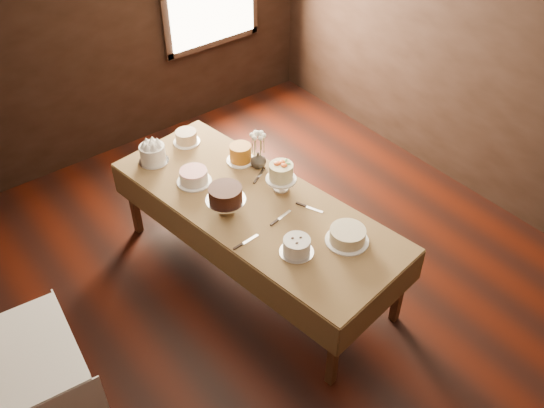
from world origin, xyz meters
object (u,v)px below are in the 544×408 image
(cake_server_b, at_px, (314,209))
(cake_caramel, at_px, (241,154))
(cake_cream, at_px, (347,236))
(cake_server_e, at_px, (250,239))
(side_table, at_px, (10,367))
(cake_chocolate, at_px, (226,200))
(flower_vase, at_px, (258,160))
(cake_swirl, at_px, (297,247))
(cake_server_a, at_px, (284,215))
(cake_speckled, at_px, (186,137))
(cake_lattice, at_px, (194,177))
(display_table, at_px, (255,209))
(cake_flowers, at_px, (281,178))
(cake_meringue, at_px, (153,154))
(cake_server_c, at_px, (222,188))
(cake_server_d, at_px, (261,173))

(cake_server_b, bearing_deg, cake_caramel, 161.68)
(cake_cream, height_order, cake_server_e, cake_cream)
(side_table, relative_size, cake_chocolate, 2.43)
(flower_vase, bearing_deg, cake_swirl, -112.51)
(cake_caramel, bearing_deg, cake_server_a, -101.14)
(cake_server_a, xyz_separation_m, cake_server_e, (-0.38, -0.06, 0.00))
(cake_chocolate, relative_size, cake_swirl, 1.46)
(side_table, distance_m, cake_chocolate, 1.92)
(cake_speckled, relative_size, cake_server_e, 1.16)
(cake_chocolate, height_order, cake_cream, cake_chocolate)
(cake_chocolate, height_order, flower_vase, cake_chocolate)
(cake_speckled, distance_m, cake_cream, 1.90)
(cake_speckled, height_order, cake_lattice, cake_speckled)
(flower_vase, bearing_deg, display_table, -130.62)
(cake_caramel, bearing_deg, cake_flowers, -87.04)
(side_table, bearing_deg, cake_server_a, -2.60)
(cake_meringue, xyz_separation_m, cake_flowers, (0.65, -1.00, 0.03))
(side_table, xyz_separation_m, cake_flowers, (2.39, 0.18, 0.30))
(cake_swirl, relative_size, cake_server_c, 1.08)
(cake_chocolate, bearing_deg, cake_server_d, 22.48)
(cake_server_a, xyz_separation_m, cake_server_b, (0.23, -0.10, 0.00))
(cake_caramel, bearing_deg, side_table, -163.26)
(side_table, bearing_deg, cake_lattice, 20.68)
(cake_speckled, relative_size, cake_chocolate, 0.73)
(cake_chocolate, bearing_deg, cake_meringue, 98.19)
(cake_speckled, distance_m, cake_server_d, 0.85)
(cake_server_a, bearing_deg, cake_caramel, 68.29)
(cake_caramel, relative_size, cake_flowers, 1.02)
(cake_caramel, bearing_deg, cake_server_e, -121.78)
(cake_server_b, relative_size, cake_server_c, 1.00)
(cake_meringue, xyz_separation_m, cake_server_a, (0.46, -1.28, -0.08))
(cake_lattice, relative_size, cake_server_d, 1.24)
(cake_speckled, bearing_deg, cake_server_e, -102.48)
(cake_meringue, xyz_separation_m, flower_vase, (0.69, -0.63, -0.01))
(cake_swirl, height_order, cake_server_d, cake_swirl)
(cake_cream, xyz_separation_m, cake_server_b, (0.05, 0.43, -0.05))
(cake_swirl, distance_m, cake_server_d, 1.02)
(cake_lattice, bearing_deg, display_table, -66.39)
(cake_swirl, relative_size, cake_server_d, 1.08)
(flower_vase, bearing_deg, cake_server_c, -173.23)
(cake_meringue, height_order, cake_server_c, cake_meringue)
(cake_caramel, bearing_deg, cake_server_d, -82.32)
(cake_server_e, bearing_deg, cake_server_c, 70.57)
(cake_server_a, bearing_deg, side_table, 166.83)
(cake_meringue, distance_m, cake_cream, 1.91)
(cake_chocolate, distance_m, cake_flowers, 0.52)
(cake_server_b, bearing_deg, cake_server_c, -171.19)
(side_table, bearing_deg, flower_vase, 12.65)
(cake_server_a, bearing_deg, cake_swirl, -127.46)
(cake_server_b, height_order, cake_server_c, same)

